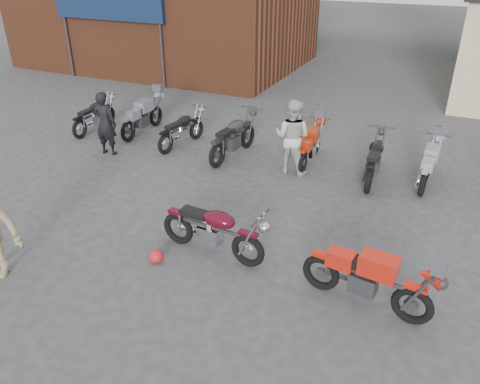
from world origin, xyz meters
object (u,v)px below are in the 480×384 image
at_px(vintage_motorcycle, 213,227).
at_px(sportbike, 369,276).
at_px(row_bike_0, 94,114).
at_px(row_bike_5, 375,157).
at_px(row_bike_1, 143,114).
at_px(person_light, 292,137).
at_px(row_bike_4, 311,143).
at_px(row_bike_6, 430,163).
at_px(person_dark, 105,123).
at_px(row_bike_2, 182,128).
at_px(helmet, 156,256).
at_px(row_bike_3, 234,135).

distance_m(vintage_motorcycle, sportbike, 2.75).
relative_size(row_bike_0, row_bike_5, 0.92).
relative_size(row_bike_0, row_bike_1, 0.92).
distance_m(person_light, row_bike_1, 4.91).
xyz_separation_m(sportbike, row_bike_4, (-2.40, 4.85, -0.05)).
bearing_deg(row_bike_4, row_bike_6, -92.65).
height_order(vintage_motorcycle, person_dark, person_dark).
distance_m(row_bike_4, row_bike_6, 2.85).
relative_size(sportbike, row_bike_6, 1.09).
distance_m(sportbike, row_bike_2, 7.43).
bearing_deg(person_dark, helmet, 132.16).
distance_m(sportbike, row_bike_1, 8.94).
relative_size(person_light, row_bike_6, 1.00).
xyz_separation_m(row_bike_5, row_bike_6, (1.20, 0.30, -0.05)).
xyz_separation_m(helmet, person_dark, (-3.90, 3.57, 0.73)).
bearing_deg(row_bike_1, row_bike_6, -91.29).
relative_size(vintage_motorcycle, row_bike_5, 1.01).
relative_size(person_light, row_bike_4, 1.00).
xyz_separation_m(row_bike_0, row_bike_2, (2.98, 0.06, -0.00)).
xyz_separation_m(helmet, row_bike_5, (2.81, 4.95, 0.46)).
relative_size(row_bike_1, row_bike_5, 1.00).
distance_m(sportbike, person_light, 4.92).
height_order(vintage_motorcycle, row_bike_2, vintage_motorcycle).
bearing_deg(sportbike, row_bike_6, 92.66).
bearing_deg(row_bike_0, row_bike_6, -88.47).
bearing_deg(sportbike, person_dark, 164.91).
distance_m(helmet, row_bike_3, 4.87).
bearing_deg(row_bike_2, vintage_motorcycle, -133.88).
bearing_deg(row_bike_3, sportbike, -129.59).
relative_size(sportbike, row_bike_4, 1.09).
xyz_separation_m(vintage_motorcycle, row_bike_3, (-1.59, 4.16, 0.03)).
bearing_deg(helmet, sportbike, 6.46).
xyz_separation_m(sportbike, helmet, (-3.57, -0.40, -0.46)).
bearing_deg(row_bike_6, row_bike_4, 93.46).
bearing_deg(row_bike_4, person_dark, 105.91).
relative_size(sportbike, helmet, 7.78).
height_order(helmet, row_bike_5, row_bike_5).
height_order(row_bike_1, row_bike_4, row_bike_1).
xyz_separation_m(row_bike_1, row_bike_3, (3.18, -0.46, 0.03)).
relative_size(helmet, row_bike_5, 0.13).
bearing_deg(sportbike, row_bike_1, 155.08).
height_order(row_bike_0, row_bike_5, row_bike_5).
bearing_deg(row_bike_6, row_bike_5, 107.74).
height_order(row_bike_3, row_bike_4, row_bike_3).
distance_m(vintage_motorcycle, row_bike_2, 5.31).
xyz_separation_m(vintage_motorcycle, row_bike_6, (3.19, 4.63, -0.05)).
bearing_deg(row_bike_6, row_bike_2, 97.05).
bearing_deg(row_bike_1, row_bike_3, -99.63).
bearing_deg(row_bike_3, row_bike_2, 92.91).
relative_size(row_bike_1, row_bike_2, 1.10).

